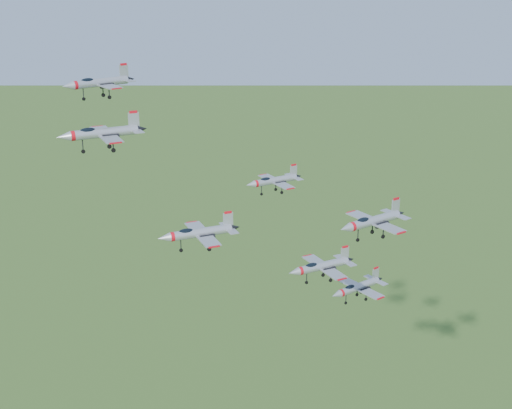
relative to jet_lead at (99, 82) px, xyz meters
name	(u,v)px	position (x,y,z in m)	size (l,w,h in m)	color
jet_lead	(99,82)	(0.00, 0.00, 0.00)	(11.69, 9.83, 3.14)	#999DA5
jet_left_high	(102,133)	(-1.19, -4.75, -6.52)	(13.34, 10.95, 3.58)	#999DA5
jet_right_high	(199,233)	(6.73, -22.40, -17.24)	(11.66, 9.63, 3.12)	#999DA5
jet_left_low	(274,180)	(28.36, -2.23, -18.55)	(11.12, 9.20, 2.97)	#999DA5
jet_right_low	(372,221)	(34.04, -23.65, -19.60)	(13.01, 10.89, 3.48)	#999DA5
jet_trail	(321,266)	(34.62, -8.46, -33.28)	(13.50, 11.12, 3.61)	#999DA5
jet_extra	(357,287)	(47.20, -1.57, -43.02)	(13.60, 11.44, 3.65)	#999DA5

